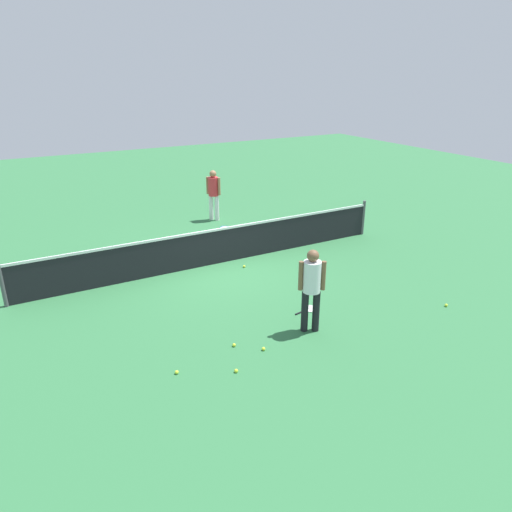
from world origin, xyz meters
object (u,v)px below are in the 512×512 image
at_px(tennis_ball_midcourt, 446,305).
at_px(tennis_ball_baseline, 234,345).
at_px(tennis_racket_near_player, 309,309).
at_px(player_near_side, 312,284).
at_px(tennis_ball_near_player, 244,266).
at_px(tennis_ball_by_net, 263,349).
at_px(tennis_ball_stray_left, 236,371).
at_px(tennis_racket_far_player, 226,228).
at_px(tennis_ball_stray_right, 177,372).
at_px(player_far_side, 213,191).

height_order(tennis_ball_midcourt, tennis_ball_baseline, same).
relative_size(tennis_racket_near_player, tennis_ball_midcourt, 9.14).
bearing_deg(player_near_side, tennis_ball_near_player, 84.33).
bearing_deg(tennis_ball_by_net, tennis_ball_midcourt, -5.70).
distance_m(player_near_side, tennis_racket_near_player, 1.32).
distance_m(tennis_ball_baseline, tennis_ball_stray_left, 0.81).
bearing_deg(tennis_ball_midcourt, tennis_ball_near_player, 124.98).
bearing_deg(tennis_racket_far_player, tennis_ball_stray_right, -121.60).
xyz_separation_m(tennis_ball_stray_left, tennis_ball_stray_right, (-0.90, 0.45, 0.00)).
height_order(tennis_ball_stray_left, tennis_ball_stray_right, same).
height_order(tennis_racket_far_player, tennis_ball_near_player, tennis_ball_near_player).
bearing_deg(tennis_racket_far_player, tennis_ball_midcourt, -75.89).
relative_size(tennis_racket_near_player, tennis_ball_near_player, 9.14).
height_order(tennis_ball_by_net, tennis_ball_stray_left, same).
relative_size(tennis_ball_near_player, tennis_ball_stray_left, 1.00).
distance_m(tennis_racket_near_player, tennis_ball_stray_left, 2.70).
xyz_separation_m(tennis_racket_far_player, tennis_ball_by_net, (-2.51, -6.83, 0.02)).
relative_size(player_far_side, tennis_ball_midcourt, 25.76).
relative_size(player_near_side, tennis_racket_near_player, 2.82).
relative_size(player_near_side, player_far_side, 1.00).
distance_m(player_near_side, tennis_ball_midcourt, 3.38).
xyz_separation_m(tennis_ball_baseline, tennis_ball_stray_right, (-1.23, -0.29, 0.00)).
relative_size(tennis_racket_far_player, tennis_ball_stray_left, 9.15).
xyz_separation_m(player_far_side, tennis_ball_stray_right, (-4.20, -7.74, -0.98)).
height_order(player_near_side, tennis_ball_baseline, player_near_side).
distance_m(tennis_ball_near_player, tennis_ball_stray_right, 4.72).
height_order(tennis_racket_far_player, tennis_ball_stray_right, tennis_ball_stray_right).
bearing_deg(tennis_ball_midcourt, tennis_ball_stray_left, 179.20).
xyz_separation_m(player_far_side, tennis_ball_by_net, (-2.55, -7.83, -0.98)).
distance_m(tennis_racket_far_player, tennis_ball_baseline, 7.08).
relative_size(tennis_racket_far_player, tennis_ball_midcourt, 9.15).
bearing_deg(tennis_ball_by_net, tennis_ball_stray_left, -154.09).
xyz_separation_m(tennis_ball_near_player, tennis_ball_by_net, (-1.50, -3.62, 0.00)).
bearing_deg(tennis_racket_near_player, tennis_ball_baseline, -165.66).
relative_size(player_far_side, tennis_racket_far_player, 2.81).
bearing_deg(tennis_ball_baseline, tennis_racket_near_player, 14.34).
distance_m(tennis_ball_by_net, tennis_ball_baseline, 0.56).
bearing_deg(player_near_side, tennis_ball_stray_left, -163.95).
bearing_deg(tennis_ball_by_net, tennis_racket_far_player, 69.86).
bearing_deg(tennis_ball_stray_left, tennis_ball_midcourt, -0.80).
distance_m(tennis_racket_far_player, tennis_ball_midcourt, 7.49).
height_order(player_near_side, tennis_racket_far_player, player_near_side).
bearing_deg(tennis_racket_far_player, tennis_ball_by_net, -110.14).
distance_m(player_near_side, tennis_ball_baseline, 1.86).
xyz_separation_m(tennis_ball_by_net, tennis_ball_stray_right, (-1.64, 0.09, 0.00)).
height_order(player_far_side, tennis_ball_stray_right, player_far_side).
height_order(player_near_side, tennis_ball_by_net, player_near_side).
xyz_separation_m(tennis_ball_near_player, tennis_ball_midcourt, (2.84, -4.05, 0.00)).
relative_size(player_far_side, tennis_ball_baseline, 25.76).
height_order(tennis_ball_near_player, tennis_ball_stray_right, same).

